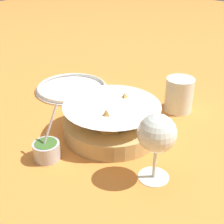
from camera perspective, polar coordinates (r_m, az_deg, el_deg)
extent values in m
plane|color=orange|center=(0.79, 2.29, -3.87)|extent=(4.00, 4.00, 0.00)
cylinder|color=tan|center=(0.78, 0.00, -2.63)|extent=(0.24, 0.24, 0.04)
cone|color=white|center=(0.77, 0.00, -1.28)|extent=(0.24, 0.24, 0.08)
cylinder|color=#3D842D|center=(0.78, 0.00, -2.49)|extent=(0.18, 0.18, 0.01)
pyramid|color=#CC8E42|center=(0.80, 2.33, 1.43)|extent=(0.09, 0.09, 0.07)
pyramid|color=#CC8E42|center=(0.80, -2.22, 1.01)|extent=(0.10, 0.09, 0.05)
pyramid|color=#CC8E42|center=(0.75, -3.82, -1.35)|extent=(0.06, 0.07, 0.05)
pyramid|color=#CC8E42|center=(0.71, -1.01, -1.95)|extent=(0.05, 0.06, 0.07)
pyramid|color=#CC8E42|center=(0.76, 0.00, -0.46)|extent=(0.09, 0.10, 0.05)
cylinder|color=#B7B7BC|center=(0.71, -11.86, -6.94)|extent=(0.06, 0.06, 0.04)
cylinder|color=#42702D|center=(0.71, -11.92, -6.49)|extent=(0.05, 0.05, 0.03)
cylinder|color=#B7B7BC|center=(0.69, -11.56, -3.36)|extent=(0.06, 0.00, 0.11)
cylinder|color=silver|center=(0.66, 7.59, -11.59)|extent=(0.06, 0.06, 0.00)
cylinder|color=silver|center=(0.64, 7.80, -9.05)|extent=(0.01, 0.01, 0.07)
sphere|color=silver|center=(0.60, 8.23, -3.89)|extent=(0.08, 0.08, 0.08)
sphere|color=#E5B77F|center=(0.60, 8.17, -4.66)|extent=(0.05, 0.05, 0.05)
cylinder|color=silver|center=(0.90, 12.16, 3.12)|extent=(0.08, 0.08, 0.10)
cylinder|color=gold|center=(0.90, 12.09, 2.46)|extent=(0.06, 0.06, 0.07)
torus|color=silver|center=(0.93, 13.60, 4.07)|extent=(0.07, 0.01, 0.07)
cylinder|color=white|center=(1.03, -7.35, 4.28)|extent=(0.23, 0.23, 0.01)
torus|color=white|center=(1.02, -7.38, 4.61)|extent=(0.22, 0.22, 0.01)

